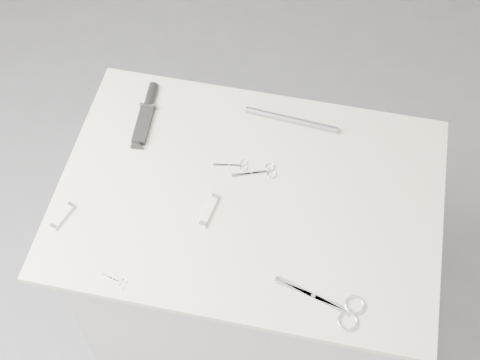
% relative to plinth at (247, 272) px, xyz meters
% --- Properties ---
extents(ground, '(4.00, 4.00, 0.01)m').
position_rel_plinth_xyz_m(ground, '(0.00, 0.00, -0.46)').
color(ground, slate).
rests_on(ground, ground).
extents(plinth, '(0.90, 0.60, 0.90)m').
position_rel_plinth_xyz_m(plinth, '(0.00, 0.00, 0.00)').
color(plinth, '#BABAB8').
rests_on(plinth, ground).
extents(display_board, '(1.00, 0.70, 0.02)m').
position_rel_plinth_xyz_m(display_board, '(0.00, 0.00, 0.46)').
color(display_board, beige).
rests_on(display_board, plinth).
extents(large_shears, '(0.22, 0.11, 0.01)m').
position_rel_plinth_xyz_m(large_shears, '(0.27, -0.26, 0.47)').
color(large_shears, white).
rests_on(large_shears, display_board).
extents(embroidery_scissors_a, '(0.12, 0.07, 0.00)m').
position_rel_plinth_xyz_m(embroidery_scissors_a, '(0.02, 0.08, 0.47)').
color(embroidery_scissors_a, white).
rests_on(embroidery_scissors_a, display_board).
extents(embroidery_scissors_b, '(0.09, 0.04, 0.00)m').
position_rel_plinth_xyz_m(embroidery_scissors_b, '(-0.05, 0.08, 0.47)').
color(embroidery_scissors_b, white).
rests_on(embroidery_scissors_b, display_board).
extents(tiny_scissors, '(0.07, 0.03, 0.00)m').
position_rel_plinth_xyz_m(tiny_scissors, '(-0.26, -0.31, 0.47)').
color(tiny_scissors, white).
rests_on(tiny_scissors, display_board).
extents(sheathed_knife, '(0.05, 0.21, 0.03)m').
position_rel_plinth_xyz_m(sheathed_knife, '(-0.34, 0.21, 0.48)').
color(sheathed_knife, black).
rests_on(sheathed_knife, display_board).
extents(pocket_knife_a, '(0.04, 0.08, 0.01)m').
position_rel_plinth_xyz_m(pocket_knife_a, '(-0.45, -0.16, 0.47)').
color(pocket_knife_a, silver).
rests_on(pocket_knife_a, display_board).
extents(pocket_knife_b, '(0.04, 0.10, 0.01)m').
position_rel_plinth_xyz_m(pocket_knife_b, '(-0.09, -0.07, 0.48)').
color(pocket_knife_b, silver).
rests_on(pocket_knife_b, display_board).
extents(metal_rail, '(0.27, 0.04, 0.02)m').
position_rel_plinth_xyz_m(metal_rail, '(0.07, 0.26, 0.48)').
color(metal_rail, gray).
rests_on(metal_rail, display_board).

